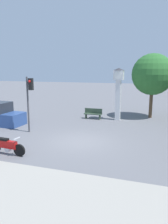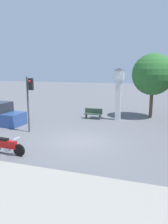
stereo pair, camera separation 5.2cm
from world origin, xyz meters
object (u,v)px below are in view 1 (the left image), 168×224
object	(u,v)px
motorcycle	(7,146)
bench	(93,113)
clock_tower	(118,86)
street_tree	(153,74)
traffic_light	(29,94)

from	to	relation	value
motorcycle	bench	xyz separation A→B (m)	(1.93, 9.52, 0.03)
motorcycle	clock_tower	xyz separation A→B (m)	(4.10, 9.76, 2.50)
motorcycle	street_tree	world-z (taller)	street_tree
clock_tower	street_tree	world-z (taller)	street_tree
traffic_light	bench	xyz separation A→B (m)	(2.99, 5.50, -2.19)
street_tree	bench	size ratio (longest dim) A/B	3.61
clock_tower	motorcycle	bearing A→B (deg)	-112.81
traffic_light	bench	size ratio (longest dim) A/B	2.42
traffic_light	street_tree	xyz separation A→B (m)	(7.85, 7.65, 1.24)
traffic_light	street_tree	distance (m)	11.04
motorcycle	clock_tower	world-z (taller)	clock_tower
traffic_light	bench	world-z (taller)	traffic_light
motorcycle	clock_tower	size ratio (longest dim) A/B	0.48
traffic_light	street_tree	bearing A→B (deg)	44.25
bench	traffic_light	bearing A→B (deg)	-118.49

